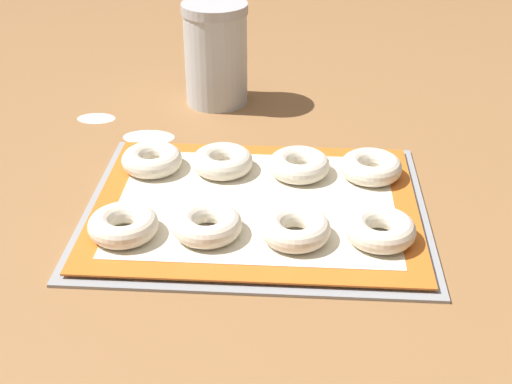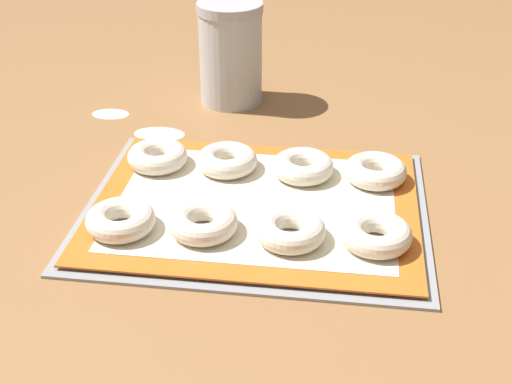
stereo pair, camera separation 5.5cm
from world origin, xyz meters
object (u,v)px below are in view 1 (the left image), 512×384
at_px(baking_tray, 256,206).
at_px(bagel_front_mid_right, 295,229).
at_px(bagel_front_far_right, 380,229).
at_px(bagel_back_mid_right, 299,165).
at_px(bagel_back_far_left, 152,160).
at_px(bagel_front_mid_left, 207,224).
at_px(bagel_back_far_right, 371,167).
at_px(flour_canister, 216,54).
at_px(bagel_back_mid_left, 223,161).
at_px(bagel_front_far_left, 123,225).

height_order(baking_tray, bagel_front_mid_right, bagel_front_mid_right).
relative_size(bagel_front_far_right, bagel_back_mid_right, 1.00).
xyz_separation_m(bagel_front_far_right, bagel_back_far_left, (-0.30, 0.16, 0.00)).
distance_m(bagel_front_mid_left, bagel_back_far_right, 0.26).
xyz_separation_m(bagel_front_mid_left, flour_canister, (-0.04, 0.43, 0.06)).
bearing_deg(bagel_back_mid_left, bagel_back_far_left, -178.99).
xyz_separation_m(bagel_back_mid_right, bagel_back_far_right, (0.10, 0.00, 0.00)).
bearing_deg(bagel_back_mid_left, bagel_front_far_right, -37.93).
bearing_deg(baking_tray, bagel_back_far_left, 152.19).
relative_size(bagel_front_far_right, bagel_back_mid_left, 1.00).
bearing_deg(bagel_front_far_left, bagel_back_far_right, 28.26).
xyz_separation_m(bagel_back_far_left, bagel_back_mid_right, (0.21, -0.00, 0.00)).
distance_m(bagel_front_mid_right, bagel_back_mid_left, 0.19).
height_order(baking_tray, bagel_back_far_left, bagel_back_far_left).
xyz_separation_m(bagel_back_mid_left, bagel_back_far_right, (0.21, -0.00, 0.00)).
xyz_separation_m(bagel_back_far_left, bagel_back_mid_left, (0.10, 0.00, 0.00)).
bearing_deg(bagel_front_far_right, baking_tray, 152.93).
xyz_separation_m(bagel_front_far_left, bagel_back_mid_left, (0.10, 0.17, 0.00)).
bearing_deg(baking_tray, flour_canister, 104.45).
distance_m(bagel_front_far_right, bagel_back_far_right, 0.16).
height_order(bagel_front_mid_left, bagel_back_far_right, same).
height_order(bagel_front_far_right, bagel_back_mid_left, same).
bearing_deg(bagel_back_mid_left, bagel_back_mid_right, -2.16).
height_order(bagel_front_mid_left, bagel_front_mid_right, same).
distance_m(bagel_back_far_right, flour_canister, 0.37).
relative_size(baking_tray, bagel_front_far_right, 5.21).
relative_size(bagel_front_mid_left, bagel_back_mid_right, 1.00).
bearing_deg(bagel_back_far_right, bagel_back_mid_right, -179.95).
bearing_deg(bagel_back_far_left, bagel_front_mid_right, -38.62).
bearing_deg(flour_canister, bagel_back_mid_right, -61.91).
height_order(bagel_front_far_left, flour_canister, flour_canister).
relative_size(bagel_back_mid_left, bagel_back_mid_right, 1.00).
height_order(baking_tray, bagel_back_mid_right, bagel_back_mid_right).
distance_m(baking_tray, bagel_back_mid_right, 0.10).
distance_m(baking_tray, bagel_front_far_right, 0.17).
xyz_separation_m(baking_tray, bagel_front_mid_left, (-0.05, -0.08, 0.02)).
bearing_deg(bagel_front_far_left, flour_canister, 81.61).
bearing_deg(bagel_back_mid_left, bagel_back_far_right, -1.10).
relative_size(bagel_front_far_left, bagel_front_far_right, 1.00).
xyz_separation_m(bagel_front_mid_left, bagel_front_far_right, (0.21, 0.00, 0.00)).
distance_m(bagel_back_mid_left, bagel_back_mid_right, 0.11).
height_order(bagel_front_mid_left, bagel_front_far_right, same).
bearing_deg(bagel_back_mid_right, bagel_back_far_left, 179.37).
xyz_separation_m(bagel_front_mid_right, bagel_back_mid_left, (-0.10, 0.16, 0.00)).
bearing_deg(bagel_back_mid_left, bagel_front_mid_left, -90.68).
xyz_separation_m(bagel_front_far_left, bagel_front_mid_left, (0.10, 0.01, 0.00)).
relative_size(bagel_front_mid_left, flour_canister, 0.49).
relative_size(bagel_back_far_left, bagel_back_far_right, 1.00).
bearing_deg(flour_canister, bagel_front_mid_right, -71.78).
distance_m(baking_tray, bagel_front_mid_right, 0.10).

